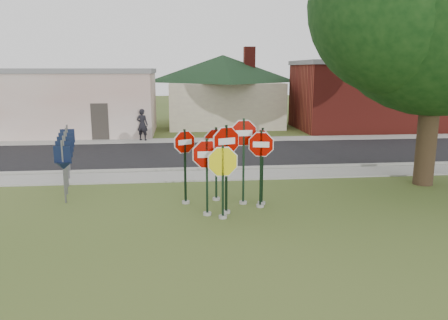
{
  "coord_description": "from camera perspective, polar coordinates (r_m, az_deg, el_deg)",
  "views": [
    {
      "loc": [
        -1.4,
        -11.2,
        4.14
      ],
      "look_at": [
        -0.02,
        2.0,
        1.38
      ],
      "focal_mm": 35.0,
      "sensor_mm": 36.0,
      "label": 1
    }
  ],
  "objects": [
    {
      "name": "stop_sign_center",
      "position": [
        12.48,
        0.3,
        0.58
      ],
      "size": [
        1.08,
        0.46,
        2.72
      ],
      "color": "gray",
      "rests_on": "ground"
    },
    {
      "name": "stop_sign_back_left",
      "position": [
        13.8,
        -1.04,
        0.83
      ],
      "size": [
        1.05,
        0.24,
        2.48
      ],
      "color": "gray",
      "rests_on": "ground"
    },
    {
      "name": "bg_tree_right",
      "position": [
        43.98,
        26.83,
        12.4
      ],
      "size": [
        5.6,
        5.6,
        8.4
      ],
      "color": "black",
      "rests_on": "ground"
    },
    {
      "name": "stop_sign_far_right",
      "position": [
        13.41,
        5.03,
        0.47
      ],
      "size": [
        0.33,
        0.94,
        2.5
      ],
      "color": "gray",
      "rests_on": "ground"
    },
    {
      "name": "stop_sign_yellow",
      "position": [
        12.12,
        -0.16,
        -1.62
      ],
      "size": [
        1.18,
        0.24,
        2.23
      ],
      "color": "gray",
      "rests_on": "ground"
    },
    {
      "name": "stop_sign_right",
      "position": [
        13.13,
        4.84,
        0.22
      ],
      "size": [
        1.03,
        0.25,
        2.48
      ],
      "color": "gray",
      "rests_on": "ground"
    },
    {
      "name": "road",
      "position": [
        21.65,
        -2.17,
        0.77
      ],
      "size": [
        60.0,
        7.0,
        0.04
      ],
      "primitive_type": "cube",
      "color": "black",
      "rests_on": "ground"
    },
    {
      "name": "stop_sign_left",
      "position": [
        12.37,
        -2.25,
        -0.81
      ],
      "size": [
        1.14,
        0.24,
        2.36
      ],
      "color": "gray",
      "rests_on": "ground"
    },
    {
      "name": "route_sign_row",
      "position": [
        16.46,
        -19.94,
        0.83
      ],
      "size": [
        1.43,
        4.63,
        2.0
      ],
      "color": "#59595E",
      "rests_on": "ground"
    },
    {
      "name": "building_brick",
      "position": [
        32.63,
        18.45,
        8.11
      ],
      "size": [
        10.2,
        6.2,
        4.75
      ],
      "color": "maroon",
      "rests_on": "ground"
    },
    {
      "name": "building_house",
      "position": [
        33.38,
        -0.14,
        10.91
      ],
      "size": [
        11.6,
        11.6,
        6.2
      ],
      "color": "beige",
      "rests_on": "ground"
    },
    {
      "name": "sidewalk_near",
      "position": [
        17.26,
        -1.16,
        -2.03
      ],
      "size": [
        60.0,
        1.6,
        0.06
      ],
      "primitive_type": "cube",
      "color": "gray",
      "rests_on": "ground"
    },
    {
      "name": "curb",
      "position": [
        18.22,
        -1.43,
        -1.16
      ],
      "size": [
        60.0,
        0.2,
        0.14
      ],
      "primitive_type": "cube",
      "color": "gray",
      "rests_on": "ground"
    },
    {
      "name": "sidewalk_far",
      "position": [
        25.87,
        -2.82,
        2.6
      ],
      "size": [
        60.0,
        1.6,
        0.06
      ],
      "primitive_type": "cube",
      "color": "gray",
      "rests_on": "ground"
    },
    {
      "name": "building_stucco",
      "position": [
        30.24,
        -20.7,
        7.23
      ],
      "size": [
        12.2,
        6.2,
        4.2
      ],
      "color": "silver",
      "rests_on": "ground"
    },
    {
      "name": "pedestrian",
      "position": [
        25.98,
        -10.61,
        4.57
      ],
      "size": [
        0.79,
        0.65,
        1.85
      ],
      "primitive_type": "imported",
      "rotation": [
        0.0,
        0.0,
        2.78
      ],
      "color": "black",
      "rests_on": "sidewalk_far"
    },
    {
      "name": "ground",
      "position": [
        12.03,
        1.09,
        -8.39
      ],
      "size": [
        120.0,
        120.0,
        0.0
      ],
      "primitive_type": "plane",
      "color": "#425921",
      "rests_on": "ground"
    },
    {
      "name": "stop_sign_far_left",
      "position": [
        13.51,
        -5.13,
        0.38
      ],
      "size": [
        0.88,
        0.45,
        2.45
      ],
      "color": "gray",
      "rests_on": "ground"
    },
    {
      "name": "stop_sign_back_right",
      "position": [
        13.37,
        2.58,
        1.58
      ],
      "size": [
        1.13,
        0.24,
        2.81
      ],
      "color": "gray",
      "rests_on": "ground"
    }
  ]
}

